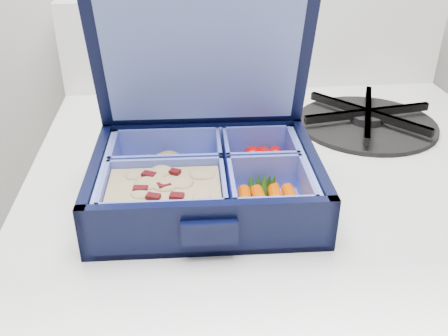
{
  "coord_description": "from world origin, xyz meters",
  "views": [
    {
      "loc": [
        -0.2,
        1.13,
        1.24
      ],
      "look_at": [
        -0.16,
        1.59,
        0.98
      ],
      "focal_mm": 40.0,
      "sensor_mm": 36.0,
      "label": 1
    }
  ],
  "objects": [
    {
      "name": "burner_grate_rear",
      "position": [
        -0.23,
        1.82,
        0.95
      ],
      "size": [
        0.17,
        0.17,
        0.02
      ],
      "primitive_type": "cylinder",
      "rotation": [
        0.0,
        0.0,
        0.17
      ],
      "color": "black",
      "rests_on": "stove"
    },
    {
      "name": "burner_grate",
      "position": [
        0.07,
        1.76,
        0.96
      ],
      "size": [
        0.23,
        0.23,
        0.03
      ],
      "primitive_type": "cylinder",
      "rotation": [
        0.0,
        0.0,
        0.17
      ],
      "color": "black",
      "rests_on": "stove"
    },
    {
      "name": "fork",
      "position": [
        -0.12,
        1.73,
        0.94
      ],
      "size": [
        0.15,
        0.12,
        0.01
      ],
      "primitive_type": null,
      "rotation": [
        0.0,
        0.0,
        -0.96
      ],
      "color": "#B1B1B1",
      "rests_on": "stove"
    },
    {
      "name": "bento_box",
      "position": [
        -0.18,
        1.58,
        0.97
      ],
      "size": [
        0.24,
        0.19,
        0.06
      ],
      "primitive_type": null,
      "rotation": [
        0.0,
        0.0,
        -0.03
      ],
      "color": "black",
      "rests_on": "stove"
    }
  ]
}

